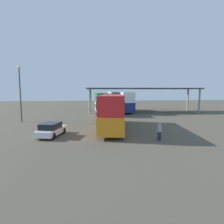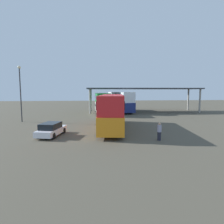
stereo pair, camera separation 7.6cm
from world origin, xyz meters
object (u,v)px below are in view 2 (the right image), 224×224
object	(u,v)px
lamppost_tall	(20,87)
double_decker_main	(112,110)
double_decker_mid_row	(120,101)
pedestrian_waiting	(159,132)
parked_hatchback	(51,129)
double_decker_near_canopy	(102,102)

from	to	relation	value
lamppost_tall	double_decker_main	bearing A→B (deg)	-27.34
double_decker_main	double_decker_mid_row	world-z (taller)	double_decker_mid_row
double_decker_mid_row	pedestrian_waiting	world-z (taller)	double_decker_mid_row
parked_hatchback	lamppost_tall	size ratio (longest dim) A/B	0.53
parked_hatchback	double_decker_main	bearing A→B (deg)	-50.67
double_decker_main	double_decker_mid_row	size ratio (longest dim) A/B	1.03
parked_hatchback	double_decker_near_canopy	bearing A→B (deg)	-3.82
double_decker_near_canopy	pedestrian_waiting	size ratio (longest dim) A/B	7.02
double_decker_mid_row	pedestrian_waiting	distance (m)	24.10
lamppost_tall	pedestrian_waiting	world-z (taller)	lamppost_tall
double_decker_mid_row	lamppost_tall	world-z (taller)	lamppost_tall
double_decker_main	double_decker_mid_row	distance (m)	18.65
double_decker_near_canopy	lamppost_tall	xyz separation A→B (m)	(-12.22, -9.38, 2.82)
double_decker_near_canopy	double_decker_mid_row	distance (m)	4.75
double_decker_main	lamppost_tall	world-z (taller)	lamppost_tall
double_decker_near_canopy	double_decker_mid_row	bearing A→B (deg)	-60.47
double_decker_main	lamppost_tall	bearing A→B (deg)	70.35
double_decker_main	double_decker_near_canopy	bearing A→B (deg)	8.79
double_decker_main	double_decker_near_canopy	size ratio (longest dim) A/B	1.03
double_decker_near_canopy	lamppost_tall	size ratio (longest dim) A/B	1.42
parked_hatchback	pedestrian_waiting	distance (m)	10.45
double_decker_mid_row	lamppost_tall	distance (m)	20.30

